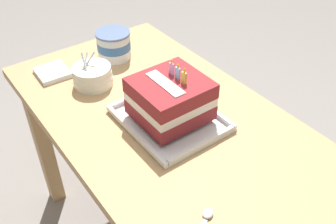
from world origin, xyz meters
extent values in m
cube|color=tan|center=(0.00, 0.00, 0.71)|extent=(1.20, 0.66, 0.04)
cube|color=tan|center=(-0.54, -0.27, 0.35)|extent=(0.06, 0.06, 0.69)
cube|color=tan|center=(-0.54, 0.27, 0.35)|extent=(0.06, 0.06, 0.69)
cube|color=silver|center=(0.02, 0.00, 0.73)|extent=(0.32, 0.27, 0.01)
cube|color=silver|center=(0.02, -0.13, 0.74)|extent=(0.32, 0.01, 0.02)
cube|color=silver|center=(0.02, 0.13, 0.74)|extent=(0.32, 0.01, 0.02)
cube|color=silver|center=(-0.13, 0.00, 0.74)|extent=(0.01, 0.24, 0.02)
cube|color=silver|center=(0.17, 0.00, 0.74)|extent=(0.01, 0.24, 0.02)
cube|color=maroon|center=(0.02, 0.00, 0.77)|extent=(0.20, 0.21, 0.05)
cube|color=white|center=(0.02, 0.00, 0.81)|extent=(0.19, 0.21, 0.03)
cube|color=maroon|center=(0.02, 0.00, 0.85)|extent=(0.20, 0.21, 0.05)
cube|color=white|center=(0.02, -0.02, 0.88)|extent=(0.15, 0.04, 0.00)
cube|color=#E099C6|center=(-0.01, 0.03, 0.89)|extent=(0.02, 0.01, 0.04)
ellipsoid|color=yellow|center=(-0.01, 0.03, 0.92)|extent=(0.01, 0.01, 0.01)
cube|color=#8CB7EA|center=(0.02, 0.03, 0.89)|extent=(0.02, 0.01, 0.04)
ellipsoid|color=yellow|center=(0.02, 0.03, 0.92)|extent=(0.01, 0.01, 0.01)
cube|color=#EFC64C|center=(0.05, 0.03, 0.89)|extent=(0.02, 0.01, 0.04)
ellipsoid|color=yellow|center=(0.05, 0.03, 0.92)|extent=(0.01, 0.01, 0.01)
cylinder|color=silver|center=(-0.30, -0.10, 0.74)|extent=(0.14, 0.14, 0.03)
cylinder|color=silver|center=(-0.30, -0.10, 0.76)|extent=(0.14, 0.14, 0.03)
cylinder|color=silver|center=(-0.30, -0.10, 0.78)|extent=(0.13, 0.13, 0.03)
cylinder|color=silver|center=(-0.32, -0.11, 0.81)|extent=(0.04, 0.05, 0.05)
cylinder|color=silver|center=(-0.31, -0.12, 0.81)|extent=(0.06, 0.02, 0.06)
cylinder|color=silver|center=(-0.32, -0.09, 0.81)|extent=(0.01, 0.05, 0.06)
cylinder|color=white|center=(-0.42, 0.06, 0.78)|extent=(0.13, 0.13, 0.10)
cylinder|color=#386BB2|center=(-0.42, 0.06, 0.78)|extent=(0.13, 0.13, 0.03)
cylinder|color=slate|center=(-0.42, 0.06, 0.83)|extent=(0.13, 0.13, 0.01)
ellipsoid|color=silver|center=(0.36, -0.14, 0.73)|extent=(0.04, 0.04, 0.01)
cube|color=white|center=(-0.45, -0.19, 0.74)|extent=(0.12, 0.11, 0.02)
camera|label=1|loc=(0.75, -0.55, 1.50)|focal=40.98mm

